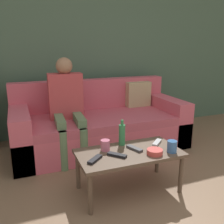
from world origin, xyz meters
name	(u,v)px	position (x,y,z in m)	size (l,w,h in m)	color
wall_back	(92,46)	(0.00, 2.90, 1.30)	(12.00, 0.06, 2.60)	#4C6B56
couch	(100,125)	(-0.12, 2.24, 0.28)	(2.19, 0.98, 0.85)	#DB5B70
coffee_table	(129,156)	(-0.22, 1.11, 0.35)	(0.94, 0.49, 0.39)	brown
person_adult	(67,100)	(-0.56, 2.15, 0.68)	(0.42, 0.68, 1.18)	#66845B
cup_near	(172,146)	(0.14, 0.97, 0.44)	(0.09, 0.09, 0.11)	#3D70B2
cup_far	(105,145)	(-0.41, 1.22, 0.44)	(0.08, 0.08, 0.10)	pink
tv_remote_0	(157,143)	(0.12, 1.19, 0.40)	(0.16, 0.15, 0.02)	#B7B7BC
tv_remote_1	(134,148)	(-0.15, 1.14, 0.40)	(0.10, 0.18, 0.02)	#47474C
tv_remote_2	(95,159)	(-0.56, 1.05, 0.40)	(0.16, 0.15, 0.02)	black
tv_remote_3	(117,155)	(-0.35, 1.06, 0.40)	(0.15, 0.16, 0.02)	black
snack_bowl	(155,152)	(-0.03, 0.98, 0.41)	(0.14, 0.14, 0.05)	#DB4C47
bottle	(122,134)	(-0.21, 1.28, 0.50)	(0.06, 0.06, 0.25)	#33844C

